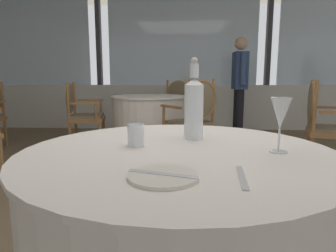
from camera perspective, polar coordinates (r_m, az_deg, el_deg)
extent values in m
plane|color=#756047|center=(2.12, 2.67, -18.99)|extent=(13.45, 13.45, 0.00)
cube|color=silver|center=(5.78, 2.73, 3.67)|extent=(10.14, 0.12, 0.85)
cube|color=silver|center=(6.62, -26.95, 14.68)|extent=(2.80, 0.02, 1.75)
cube|color=silver|center=(5.81, 2.83, 16.53)|extent=(2.80, 0.02, 1.75)
cube|color=#333338|center=(6.00, -13.18, 16.07)|extent=(0.08, 0.14, 1.75)
cube|color=#333338|center=(6.01, 18.81, 15.82)|extent=(0.08, 0.14, 1.75)
cylinder|color=white|center=(1.12, 2.03, -5.07)|extent=(1.18, 1.18, 0.02)
cylinder|color=white|center=(1.27, 1.93, -21.46)|extent=(1.14, 1.14, 0.72)
cylinder|color=silver|center=(0.82, -0.99, -9.58)|extent=(0.20, 0.20, 0.01)
cube|color=silver|center=(0.82, -0.99, -9.23)|extent=(0.20, 0.08, 0.00)
cube|color=silver|center=(0.84, 14.03, -9.51)|extent=(0.04, 0.19, 0.00)
cylinder|color=white|center=(1.30, 4.97, 2.66)|extent=(0.08, 0.08, 0.24)
cone|color=white|center=(1.29, 5.05, 8.55)|extent=(0.08, 0.08, 0.03)
cylinder|color=white|center=(1.29, 5.08, 10.54)|extent=(0.04, 0.04, 0.06)
sphere|color=silver|center=(1.29, 5.11, 12.40)|extent=(0.03, 0.03, 0.03)
cylinder|color=white|center=(1.16, 20.41, -4.64)|extent=(0.06, 0.06, 0.00)
cylinder|color=white|center=(1.15, 20.53, -2.53)|extent=(0.01, 0.01, 0.08)
cone|color=white|center=(1.13, 20.82, 2.32)|extent=(0.07, 0.07, 0.11)
cylinder|color=white|center=(1.18, -6.19, -1.78)|extent=(0.07, 0.07, 0.09)
cylinder|color=white|center=(4.22, -3.63, 5.66)|extent=(1.07, 1.07, 0.02)
cylinder|color=white|center=(4.26, -3.58, 0.69)|extent=(1.04, 1.04, 0.72)
cube|color=olive|center=(3.55, 3.99, -0.01)|extent=(0.65, 0.65, 0.05)
cube|color=#75664C|center=(3.54, 3.99, 0.68)|extent=(0.59, 0.59, 0.04)
cylinder|color=olive|center=(3.63, -0.52, -3.41)|extent=(0.04, 0.04, 0.40)
cylinder|color=olive|center=(3.87, 4.33, -2.62)|extent=(0.04, 0.04, 0.40)
cylinder|color=olive|center=(3.32, 3.49, -4.65)|extent=(0.04, 0.04, 0.40)
cylinder|color=olive|center=(3.58, 8.47, -3.69)|extent=(0.04, 0.04, 0.40)
cylinder|color=olive|center=(3.23, 3.59, 4.31)|extent=(0.04, 0.04, 0.54)
cylinder|color=olive|center=(3.50, 8.67, 4.62)|extent=(0.04, 0.04, 0.54)
ellipsoid|color=#75664C|center=(3.35, 6.41, 4.92)|extent=(0.34, 0.28, 0.45)
torus|color=olive|center=(3.35, 6.41, 4.92)|extent=(0.38, 0.31, 0.46)
cube|color=olive|center=(3.38, 0.55, 3.73)|extent=(0.26, 0.31, 0.03)
cylinder|color=olive|center=(3.51, -0.82, 2.13)|extent=(0.03, 0.03, 0.22)
cube|color=olive|center=(3.70, 6.82, 4.16)|extent=(0.26, 0.31, 0.03)
cylinder|color=olive|center=(3.81, 5.35, 2.68)|extent=(0.03, 0.03, 0.22)
cube|color=olive|center=(5.03, 1.06, 3.02)|extent=(0.60, 0.60, 0.05)
cube|color=#75664C|center=(5.03, 1.06, 3.51)|extent=(0.55, 0.55, 0.04)
cylinder|color=olive|center=(4.81, 2.30, -0.11)|extent=(0.04, 0.04, 0.42)
cylinder|color=olive|center=(4.97, -1.98, 0.20)|extent=(0.04, 0.04, 0.42)
cylinder|color=olive|center=(5.18, 3.95, 0.57)|extent=(0.04, 0.04, 0.42)
cylinder|color=olive|center=(5.32, -0.09, 0.84)|extent=(0.04, 0.04, 0.42)
cylinder|color=olive|center=(5.12, 4.02, 6.10)|extent=(0.04, 0.04, 0.48)
cylinder|color=olive|center=(5.27, -0.09, 6.22)|extent=(0.04, 0.04, 0.48)
ellipsoid|color=#75664C|center=(5.21, 2.00, 6.44)|extent=(0.38, 0.19, 0.41)
torus|color=olive|center=(5.21, 2.00, 6.44)|extent=(0.40, 0.18, 0.42)
cube|color=olive|center=(4.90, 3.67, 5.70)|extent=(0.17, 0.36, 0.03)
cylinder|color=olive|center=(4.78, 3.07, 4.29)|extent=(0.03, 0.03, 0.22)
cube|color=olive|center=(5.10, -1.62, 5.86)|extent=(0.17, 0.36, 0.03)
cylinder|color=olive|center=(4.98, -2.33, 4.50)|extent=(0.03, 0.03, 0.22)
cube|color=olive|center=(4.31, -15.30, 1.31)|extent=(0.52, 0.52, 0.05)
cube|color=#75664C|center=(4.30, -15.33, 1.88)|extent=(0.48, 0.48, 0.04)
cylinder|color=olive|center=(4.51, -12.26, -1.09)|extent=(0.04, 0.04, 0.40)
cylinder|color=olive|center=(4.12, -12.87, -2.11)|extent=(0.04, 0.04, 0.40)
cylinder|color=olive|center=(4.57, -17.25, -1.16)|extent=(0.04, 0.04, 0.40)
cylinder|color=olive|center=(4.19, -18.31, -2.17)|extent=(0.04, 0.04, 0.40)
cylinder|color=olive|center=(4.51, -17.55, 4.96)|extent=(0.04, 0.04, 0.48)
cylinder|color=olive|center=(4.12, -18.66, 4.52)|extent=(0.04, 0.04, 0.48)
ellipsoid|color=#75664C|center=(4.32, -18.30, 5.06)|extent=(0.11, 0.39, 0.40)
torus|color=olive|center=(4.32, -18.30, 5.06)|extent=(0.09, 0.42, 0.42)
cube|color=olive|center=(4.52, -14.68, 4.84)|extent=(0.37, 0.09, 0.03)
cylinder|color=olive|center=(4.51, -12.85, 3.50)|extent=(0.03, 0.03, 0.22)
cube|color=olive|center=(4.03, -15.75, 4.26)|extent=(0.37, 0.09, 0.03)
cylinder|color=olive|center=(4.02, -13.69, 2.76)|extent=(0.03, 0.03, 0.22)
cylinder|color=olive|center=(3.31, -29.36, -5.70)|extent=(0.04, 0.04, 0.43)
cylinder|color=olive|center=(4.92, -28.72, -1.22)|extent=(0.04, 0.04, 0.39)
cylinder|color=olive|center=(4.86, -29.19, 4.53)|extent=(0.04, 0.04, 0.50)
cube|color=olive|center=(3.63, 28.85, -1.14)|extent=(0.57, 0.57, 0.05)
cube|color=#75664C|center=(3.62, 28.90, -0.47)|extent=(0.53, 0.53, 0.04)
cylinder|color=olive|center=(3.83, 25.16, -3.70)|extent=(0.04, 0.04, 0.39)
cylinder|color=olive|center=(3.45, 25.80, -5.16)|extent=(0.04, 0.04, 0.39)
cylinder|color=olive|center=(3.76, 25.71, 3.95)|extent=(0.04, 0.04, 0.53)
cylinder|color=olive|center=(3.36, 26.43, 3.34)|extent=(0.04, 0.04, 0.53)
ellipsoid|color=#75664C|center=(3.56, 25.84, 4.11)|extent=(0.16, 0.39, 0.45)
torus|color=olive|center=(3.56, 25.84, 4.11)|extent=(0.16, 0.45, 0.46)
cube|color=olive|center=(3.84, 28.84, 3.10)|extent=(0.36, 0.14, 0.03)
cylinder|color=black|center=(5.22, 13.13, 2.54)|extent=(0.13, 0.13, 0.80)
cylinder|color=black|center=(5.04, 13.57, 2.29)|extent=(0.13, 0.13, 0.80)
cube|color=#334770|center=(5.09, 13.65, 10.28)|extent=(0.21, 0.37, 0.60)
sphere|color=tan|center=(5.12, 13.85, 15.15)|extent=(0.21, 0.21, 0.21)
cylinder|color=#334770|center=(5.31, 13.13, 10.58)|extent=(0.09, 0.09, 0.51)
cylinder|color=#334770|center=(4.88, 14.25, 10.66)|extent=(0.09, 0.09, 0.51)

